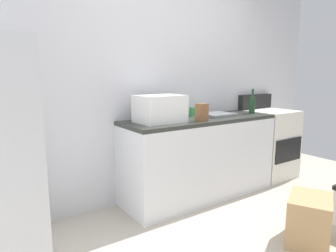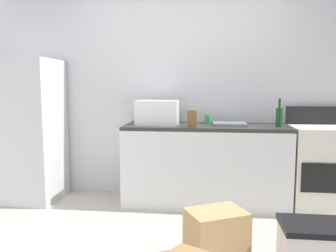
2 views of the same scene
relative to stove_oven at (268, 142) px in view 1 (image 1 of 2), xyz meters
name	(u,v)px [view 1 (image 1 of 2)]	position (x,y,z in m)	size (l,w,h in m)	color
wall_back	(160,81)	(-1.52, 0.34, 0.83)	(5.00, 0.10, 2.60)	silver
kitchen_counter	(200,157)	(-1.22, -0.01, -0.02)	(1.80, 0.60, 0.90)	silver
stove_oven	(268,142)	(0.00, 0.00, 0.00)	(0.60, 0.61, 1.10)	silver
microwave	(160,109)	(-1.76, -0.01, 0.57)	(0.46, 0.34, 0.27)	white
sink_basin	(217,115)	(-0.96, 0.01, 0.45)	(0.36, 0.32, 0.03)	slate
wine_bottle	(252,104)	(-0.45, -0.07, 0.54)	(0.07, 0.07, 0.30)	#193F1E
coffee_mug	(193,112)	(-1.19, 0.16, 0.48)	(0.08, 0.08, 0.10)	#338C4C
knife_block	(202,112)	(-1.36, -0.19, 0.52)	(0.10, 0.10, 0.18)	brown
cardboard_box_large	(309,220)	(-1.12, -1.27, -0.27)	(0.42, 0.31, 0.39)	tan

